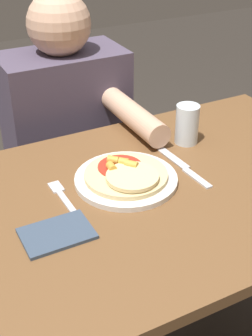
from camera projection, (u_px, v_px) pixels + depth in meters
dining_table at (133, 236)px, 1.18m from camera, size 1.27×0.72×0.78m
plate at (126, 179)px, 1.15m from camera, size 0.26×0.26×0.01m
pizza at (127, 174)px, 1.14m from camera, size 0.21×0.21×0.04m
fork at (64, 198)px, 1.09m from camera, size 0.03×0.18×0.00m
knife at (185, 168)px, 1.21m from camera, size 0.03×0.22×0.00m
drinking_glass at (187, 124)px, 1.30m from camera, size 0.07×0.07×0.11m
napkin at (57, 234)px, 0.98m from camera, size 0.15×0.10×0.01m
person_diner at (69, 135)px, 1.60m from camera, size 0.40×0.52×1.15m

